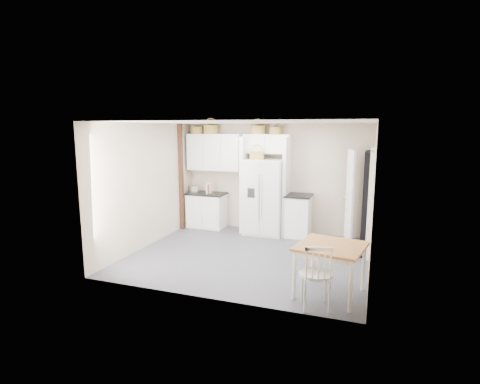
% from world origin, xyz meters
% --- Properties ---
extents(floor, '(4.50, 4.50, 0.00)m').
position_xyz_m(floor, '(0.00, 0.00, 0.00)').
color(floor, '#31323B').
rests_on(floor, ground).
extents(ceiling, '(4.50, 4.50, 0.00)m').
position_xyz_m(ceiling, '(0.00, 0.00, 2.60)').
color(ceiling, white).
rests_on(ceiling, wall_back).
extents(wall_back, '(4.50, 0.00, 4.50)m').
position_xyz_m(wall_back, '(0.00, 2.00, 1.30)').
color(wall_back, '#ADA18B').
rests_on(wall_back, floor).
extents(wall_left, '(0.00, 4.00, 4.00)m').
position_xyz_m(wall_left, '(-2.25, 0.00, 1.30)').
color(wall_left, '#ADA18B').
rests_on(wall_left, floor).
extents(wall_right, '(0.00, 4.00, 4.00)m').
position_xyz_m(wall_right, '(2.25, 0.00, 1.30)').
color(wall_right, '#ADA18B').
rests_on(wall_right, floor).
extents(refrigerator, '(0.92, 0.74, 1.78)m').
position_xyz_m(refrigerator, '(-0.15, 1.64, 0.89)').
color(refrigerator, silver).
rests_on(refrigerator, floor).
extents(base_cab_left, '(0.91, 0.58, 0.85)m').
position_xyz_m(base_cab_left, '(-1.68, 1.70, 0.42)').
color(base_cab_left, white).
rests_on(base_cab_left, floor).
extents(base_cab_right, '(0.53, 0.64, 0.94)m').
position_xyz_m(base_cab_right, '(0.66, 1.70, 0.47)').
color(base_cab_right, white).
rests_on(base_cab_right, floor).
extents(dining_table, '(1.09, 1.09, 0.78)m').
position_xyz_m(dining_table, '(1.70, -1.27, 0.39)').
color(dining_table, brown).
rests_on(dining_table, floor).
extents(windsor_chair, '(0.58, 0.55, 0.98)m').
position_xyz_m(windsor_chair, '(1.56, -1.75, 0.49)').
color(windsor_chair, white).
rests_on(windsor_chair, floor).
extents(counter_left, '(0.95, 0.62, 0.04)m').
position_xyz_m(counter_left, '(-1.68, 1.70, 0.87)').
color(counter_left, black).
rests_on(counter_left, base_cab_left).
extents(counter_right, '(0.58, 0.68, 0.04)m').
position_xyz_m(counter_right, '(0.66, 1.70, 0.96)').
color(counter_right, black).
rests_on(counter_right, base_cab_right).
extents(toaster, '(0.25, 0.15, 0.17)m').
position_xyz_m(toaster, '(-2.01, 1.65, 0.97)').
color(toaster, silver).
rests_on(toaster, counter_left).
extents(cookbook_red, '(0.04, 0.16, 0.24)m').
position_xyz_m(cookbook_red, '(-1.59, 1.62, 1.00)').
color(cookbook_red, '#A51C18').
rests_on(cookbook_red, counter_left).
extents(cookbook_cream, '(0.08, 0.18, 0.27)m').
position_xyz_m(cookbook_cream, '(-1.58, 1.62, 1.02)').
color(cookbook_cream, beige).
rests_on(cookbook_cream, counter_left).
extents(basket_upper_a, '(0.30, 0.30, 0.17)m').
position_xyz_m(basket_upper_a, '(-1.98, 1.83, 2.43)').
color(basket_upper_a, olive).
rests_on(basket_upper_a, upper_cabinet).
extents(basket_upper_b, '(0.37, 0.37, 0.22)m').
position_xyz_m(basket_upper_b, '(-1.60, 1.83, 2.46)').
color(basket_upper_b, olive).
rests_on(basket_upper_b, upper_cabinet).
extents(basket_bridge_a, '(0.35, 0.35, 0.20)m').
position_xyz_m(basket_bridge_a, '(-0.39, 1.83, 2.45)').
color(basket_bridge_a, olive).
rests_on(basket_bridge_a, bridge_cabinet).
extents(basket_bridge_b, '(0.29, 0.29, 0.16)m').
position_xyz_m(basket_bridge_b, '(0.04, 1.83, 2.43)').
color(basket_bridge_b, olive).
rests_on(basket_bridge_b, bridge_cabinet).
extents(basket_fridge_a, '(0.34, 0.34, 0.18)m').
position_xyz_m(basket_fridge_a, '(-0.32, 1.54, 1.87)').
color(basket_fridge_a, olive).
rests_on(basket_fridge_a, refrigerator).
extents(upper_cabinet, '(1.40, 0.34, 0.90)m').
position_xyz_m(upper_cabinet, '(-1.50, 1.83, 1.90)').
color(upper_cabinet, white).
rests_on(upper_cabinet, wall_back).
extents(bridge_cabinet, '(1.12, 0.34, 0.45)m').
position_xyz_m(bridge_cabinet, '(-0.15, 1.83, 2.12)').
color(bridge_cabinet, white).
rests_on(bridge_cabinet, wall_back).
extents(fridge_panel_left, '(0.08, 0.60, 2.30)m').
position_xyz_m(fridge_panel_left, '(-0.66, 1.70, 1.15)').
color(fridge_panel_left, white).
rests_on(fridge_panel_left, floor).
extents(fridge_panel_right, '(0.08, 0.60, 2.30)m').
position_xyz_m(fridge_panel_right, '(0.36, 1.70, 1.15)').
color(fridge_panel_right, white).
rests_on(fridge_panel_right, floor).
extents(trim_post, '(0.09, 0.09, 2.60)m').
position_xyz_m(trim_post, '(-2.20, 1.35, 1.30)').
color(trim_post, black).
rests_on(trim_post, floor).
extents(doorway_void, '(0.18, 0.85, 2.05)m').
position_xyz_m(doorway_void, '(2.16, 1.00, 1.02)').
color(doorway_void, black).
rests_on(doorway_void, floor).
extents(door_slab, '(0.21, 0.79, 2.05)m').
position_xyz_m(door_slab, '(1.80, 1.33, 1.02)').
color(door_slab, white).
rests_on(door_slab, floor).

